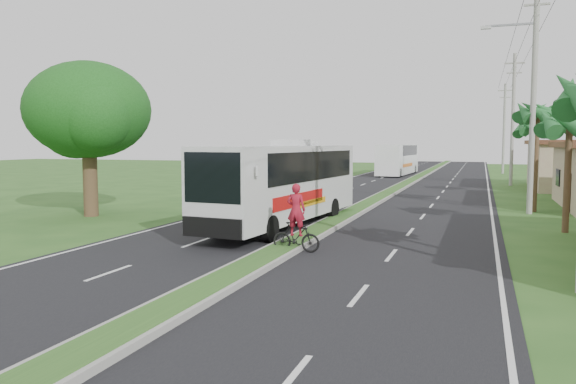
% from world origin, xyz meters
% --- Properties ---
extents(ground, '(180.00, 180.00, 0.00)m').
position_xyz_m(ground, '(0.00, 0.00, 0.00)').
color(ground, '#2A521E').
rests_on(ground, ground).
extents(road_asphalt, '(14.00, 160.00, 0.02)m').
position_xyz_m(road_asphalt, '(0.00, 20.00, 0.01)').
color(road_asphalt, black).
rests_on(road_asphalt, ground).
extents(median_strip, '(1.20, 160.00, 0.18)m').
position_xyz_m(median_strip, '(0.00, 20.00, 0.10)').
color(median_strip, gray).
rests_on(median_strip, ground).
extents(lane_edge_left, '(0.12, 160.00, 0.01)m').
position_xyz_m(lane_edge_left, '(-6.70, 20.00, 0.00)').
color(lane_edge_left, silver).
rests_on(lane_edge_left, ground).
extents(lane_edge_right, '(0.12, 160.00, 0.01)m').
position_xyz_m(lane_edge_right, '(6.70, 20.00, 0.00)').
color(lane_edge_right, silver).
rests_on(lane_edge_right, ground).
extents(palm_verge_b, '(2.40, 2.40, 5.05)m').
position_xyz_m(palm_verge_b, '(9.40, 12.00, 4.36)').
color(palm_verge_b, '#473321').
rests_on(palm_verge_b, ground).
extents(palm_verge_c, '(2.40, 2.40, 5.85)m').
position_xyz_m(palm_verge_c, '(8.80, 19.00, 5.12)').
color(palm_verge_c, '#473321').
rests_on(palm_verge_c, ground).
extents(palm_verge_d, '(2.40, 2.40, 5.25)m').
position_xyz_m(palm_verge_d, '(9.30, 28.00, 4.55)').
color(palm_verge_d, '#473321').
rests_on(palm_verge_d, ground).
extents(shade_tree, '(6.30, 6.00, 7.54)m').
position_xyz_m(shade_tree, '(-12.11, 10.02, 5.03)').
color(shade_tree, '#473321').
rests_on(shade_tree, ground).
extents(utility_pole_b, '(3.20, 0.28, 12.00)m').
position_xyz_m(utility_pole_b, '(8.47, 18.00, 6.26)').
color(utility_pole_b, gray).
rests_on(utility_pole_b, ground).
extents(utility_pole_c, '(1.60, 0.28, 11.00)m').
position_xyz_m(utility_pole_c, '(8.50, 38.00, 5.67)').
color(utility_pole_c, gray).
rests_on(utility_pole_c, ground).
extents(utility_pole_d, '(1.60, 0.28, 10.50)m').
position_xyz_m(utility_pole_d, '(8.50, 58.00, 5.42)').
color(utility_pole_d, gray).
rests_on(utility_pole_d, ground).
extents(coach_bus_main, '(3.43, 11.76, 3.75)m').
position_xyz_m(coach_bus_main, '(-1.80, 9.79, 2.06)').
color(coach_bus_main, silver).
rests_on(coach_bus_main, ground).
extents(coach_bus_far, '(3.18, 11.95, 3.45)m').
position_xyz_m(coach_bus_far, '(-2.81, 51.17, 1.96)').
color(coach_bus_far, white).
rests_on(coach_bus_far, ground).
extents(motorcyclist, '(1.64, 0.51, 2.28)m').
position_xyz_m(motorcyclist, '(0.43, 4.57, 0.84)').
color(motorcyclist, black).
rests_on(motorcyclist, ground).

